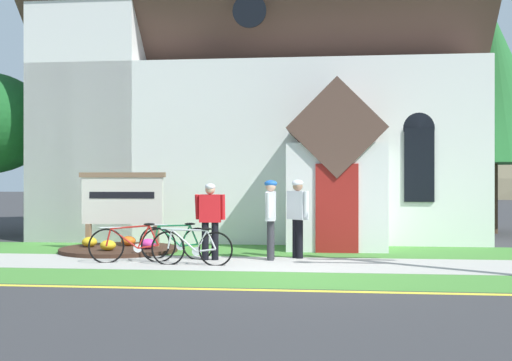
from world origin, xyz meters
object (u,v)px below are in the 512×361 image
bicycle_red (192,247)px  bicycle_green (176,242)px  cyclist_in_green_jersey (210,215)px  cyclist_in_blue_jersey (298,212)px  roadside_conifer (492,88)px  church_sign (122,200)px  bicycle_yellow (133,244)px  cyclist_in_yellow_jersey (271,213)px

bicycle_red → bicycle_green: (-0.54, 0.93, 0.00)m
cyclist_in_green_jersey → cyclist_in_blue_jersey: bearing=15.2°
bicycle_red → roadside_conifer: size_ratio=0.24×
church_sign → cyclist_in_blue_jersey: size_ratio=1.24×
church_sign → bicycle_red: (2.23, -2.40, -0.86)m
bicycle_red → bicycle_yellow: bearing=166.6°
bicycle_yellow → bicycle_green: bearing=38.3°
cyclist_in_blue_jersey → cyclist_in_green_jersey: size_ratio=1.05×
church_sign → bicycle_green: bearing=-41.1°
bicycle_green → cyclist_in_blue_jersey: cyclist_in_blue_jersey is taller
bicycle_green → roadside_conifer: (8.55, 7.40, 4.29)m
bicycle_yellow → bicycle_green: bicycle_yellow is taller
bicycle_green → church_sign: bearing=138.9°
cyclist_in_green_jersey → roadside_conifer: size_ratio=0.23×
bicycle_red → cyclist_in_blue_jersey: size_ratio=0.98×
bicycle_green → cyclist_in_yellow_jersey: 2.14m
cyclist_in_yellow_jersey → cyclist_in_blue_jersey: bearing=30.7°
bicycle_red → church_sign: bearing=132.9°
bicycle_red → cyclist_in_blue_jersey: 2.54m
cyclist_in_yellow_jersey → roadside_conifer: roadside_conifer is taller
church_sign → cyclist_in_blue_jersey: bearing=-14.1°
bicycle_yellow → bicycle_red: 1.35m
cyclist_in_blue_jersey → church_sign: bearing=165.9°
bicycle_red → cyclist_in_yellow_jersey: (1.50, 0.99, 0.65)m
cyclist_in_green_jersey → cyclist_in_yellow_jersey: size_ratio=0.96×
church_sign → cyclist_in_yellow_jersey: (3.74, -1.41, -0.21)m
cyclist_in_green_jersey → cyclist_in_yellow_jersey: (1.28, 0.17, 0.05)m
bicycle_red → cyclist_in_yellow_jersey: bearing=33.4°
church_sign → roadside_conifer: (10.25, 5.92, 3.44)m
roadside_conifer → cyclist_in_blue_jersey: bearing=-130.3°
bicycle_yellow → cyclist_in_blue_jersey: 3.59m
church_sign → cyclist_in_blue_jersey: church_sign is taller
bicycle_green → cyclist_in_yellow_jersey: size_ratio=0.98×
roadside_conifer → cyclist_in_yellow_jersey: bearing=-131.6°
bicycle_yellow → bicycle_red: (1.32, -0.31, -0.02)m
cyclist_in_yellow_jersey → roadside_conifer: 10.47m
cyclist_in_green_jersey → bicycle_red: bearing=-104.9°
church_sign → roadside_conifer: size_ratio=0.30×
bicycle_yellow → cyclist_in_blue_jersey: bearing=16.7°
bicycle_red → cyclist_in_yellow_jersey: 1.91m
cyclist_in_blue_jersey → cyclist_in_yellow_jersey: 0.65m
roadside_conifer → church_sign: bearing=-150.0°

